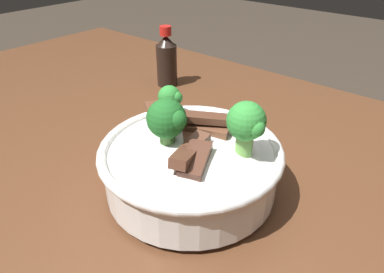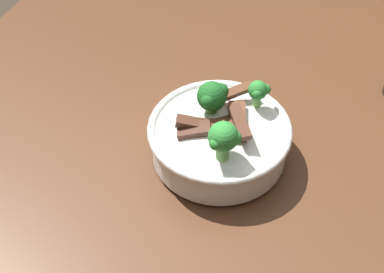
# 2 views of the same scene
# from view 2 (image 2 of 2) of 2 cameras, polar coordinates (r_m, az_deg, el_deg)

# --- Properties ---
(dining_table) EXTENTS (1.35, 0.99, 0.79)m
(dining_table) POSITION_cam_2_polar(r_m,az_deg,el_deg) (1.08, 1.45, -1.35)
(dining_table) COLOR #56331E
(dining_table) RESTS_ON ground
(rice_bowl) EXTENTS (0.22, 0.22, 0.13)m
(rice_bowl) POSITION_cam_2_polar(r_m,az_deg,el_deg) (0.91, 2.67, -0.02)
(rice_bowl) COLOR white
(rice_bowl) RESTS_ON dining_table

